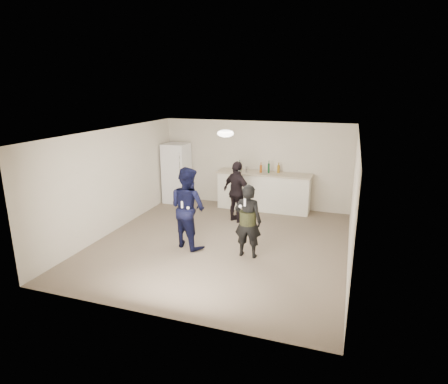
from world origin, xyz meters
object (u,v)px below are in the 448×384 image
(counter, at_px, (263,192))
(man, at_px, (188,208))
(fridge, at_px, (177,173))
(shaker, at_px, (247,169))
(spectator, at_px, (237,192))
(woman, at_px, (248,221))

(counter, height_order, man, man)
(fridge, height_order, shaker, fridge)
(counter, xyz_separation_m, spectator, (-0.43, -1.19, 0.28))
(fridge, distance_m, woman, 4.35)
(fridge, bearing_deg, man, -60.37)
(counter, xyz_separation_m, man, (-0.99, -3.06, 0.37))
(counter, distance_m, shaker, 0.82)
(counter, bearing_deg, shaker, -168.44)
(man, relative_size, spectator, 1.12)
(fridge, xyz_separation_m, woman, (3.08, -3.07, -0.12))
(shaker, height_order, man, man)
(counter, relative_size, shaker, 15.29)
(spectator, bearing_deg, shaker, -58.01)
(counter, height_order, spectator, spectator)
(counter, distance_m, woman, 3.17)
(shaker, distance_m, man, 3.01)
(man, distance_m, spectator, 1.95)
(man, distance_m, woman, 1.39)
(counter, height_order, fridge, fridge)
(fridge, relative_size, shaker, 10.59)
(spectator, bearing_deg, man, 102.70)
(fridge, height_order, man, fridge)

